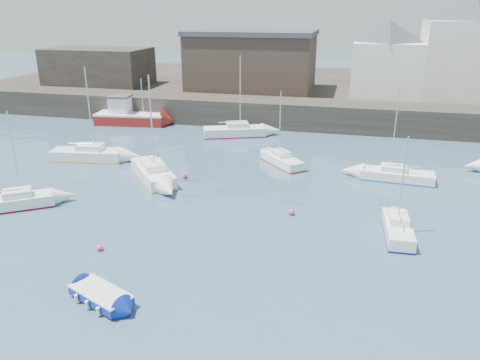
% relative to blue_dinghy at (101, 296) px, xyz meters
% --- Properties ---
extents(water, '(220.00, 220.00, 0.00)m').
position_rel_blue_dinghy_xyz_m(water, '(3.45, 2.00, -0.35)').
color(water, '#2D4760').
rests_on(water, ground).
extents(quay_wall, '(90.00, 5.00, 3.00)m').
position_rel_blue_dinghy_xyz_m(quay_wall, '(3.45, 37.00, 1.15)').
color(quay_wall, '#28231E').
rests_on(quay_wall, ground).
extents(land_strip, '(90.00, 32.00, 2.80)m').
position_rel_blue_dinghy_xyz_m(land_strip, '(3.45, 55.00, 1.05)').
color(land_strip, '#28231E').
rests_on(land_strip, ground).
extents(bldg_east_a, '(13.36, 13.36, 11.80)m').
position_rel_blue_dinghy_xyz_m(bldg_east_a, '(23.45, 44.00, 8.45)').
color(bldg_east_a, beige).
rests_on(bldg_east_a, land_strip).
extents(bldg_east_d, '(11.14, 11.14, 8.95)m').
position_rel_blue_dinghy_xyz_m(bldg_east_d, '(14.45, 43.50, 7.01)').
color(bldg_east_d, white).
rests_on(bldg_east_d, land_strip).
extents(warehouse, '(16.40, 10.40, 7.60)m').
position_rel_blue_dinghy_xyz_m(warehouse, '(-2.55, 45.00, 6.27)').
color(warehouse, '#3D2D26').
rests_on(warehouse, land_strip).
extents(bldg_west, '(14.00, 8.00, 5.00)m').
position_rel_blue_dinghy_xyz_m(bldg_west, '(-24.55, 44.00, 4.95)').
color(bldg_west, '#353028').
rests_on(bldg_west, land_strip).
extents(blue_dinghy, '(3.62, 2.65, 0.63)m').
position_rel_blue_dinghy_xyz_m(blue_dinghy, '(0.00, 0.00, 0.00)').
color(blue_dinghy, maroon).
rests_on(blue_dinghy, ground).
extents(fishing_boat, '(8.55, 4.02, 5.47)m').
position_rel_blue_dinghy_xyz_m(fishing_boat, '(-15.05, 33.47, 0.70)').
color(fishing_boat, maroon).
rests_on(fishing_boat, ground).
extents(sailboat_a, '(5.33, 4.44, 6.91)m').
position_rel_blue_dinghy_xyz_m(sailboat_a, '(-11.54, 8.65, 0.13)').
color(sailboat_a, white).
rests_on(sailboat_a, ground).
extents(sailboat_b, '(5.83, 6.47, 8.53)m').
position_rel_blue_dinghy_xyz_m(sailboat_b, '(-4.51, 16.45, 0.20)').
color(sailboat_b, white).
rests_on(sailboat_b, ground).
extents(sailboat_c, '(1.74, 4.81, 6.25)m').
position_rel_blue_dinghy_xyz_m(sailboat_c, '(14.32, 10.67, 0.13)').
color(sailboat_c, white).
rests_on(sailboat_c, ground).
extents(sailboat_d, '(5.95, 2.33, 7.43)m').
position_rel_blue_dinghy_xyz_m(sailboat_d, '(14.89, 20.89, 0.10)').
color(sailboat_d, white).
rests_on(sailboat_d, ground).
extents(sailboat_e, '(6.79, 3.05, 8.44)m').
position_rel_blue_dinghy_xyz_m(sailboat_e, '(-12.36, 19.68, 0.20)').
color(sailboat_e, white).
rests_on(sailboat_e, ground).
extents(sailboat_f, '(4.55, 4.79, 6.51)m').
position_rel_blue_dinghy_xyz_m(sailboat_f, '(5.19, 22.56, 0.11)').
color(sailboat_f, white).
rests_on(sailboat_f, ground).
extents(sailboat_h, '(6.99, 4.41, 8.59)m').
position_rel_blue_dinghy_xyz_m(sailboat_h, '(-1.33, 31.01, 0.21)').
color(sailboat_h, white).
rests_on(sailboat_h, ground).
extents(buoy_near, '(0.37, 0.37, 0.37)m').
position_rel_blue_dinghy_xyz_m(buoy_near, '(-2.66, 4.55, -0.35)').
color(buoy_near, '#FF31A3').
rests_on(buoy_near, ground).
extents(buoy_mid, '(0.43, 0.43, 0.43)m').
position_rel_blue_dinghy_xyz_m(buoy_mid, '(7.52, 12.16, -0.35)').
color(buoy_mid, '#FF31A3').
rests_on(buoy_mid, ground).
extents(buoy_far, '(0.45, 0.45, 0.45)m').
position_rel_blue_dinghy_xyz_m(buoy_far, '(-2.04, 17.23, -0.35)').
color(buoy_far, '#FF31A3').
rests_on(buoy_far, ground).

